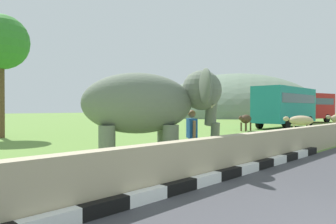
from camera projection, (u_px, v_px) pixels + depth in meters
striped_curb at (163, 192)px, 5.99m from camera, size 16.20×0.20×0.24m
barrier_parapet at (221, 156)px, 7.90m from camera, size 28.00×0.36×1.00m
elephant at (151, 104)px, 8.89m from camera, size 3.94×3.61×2.81m
person_handler at (192, 134)px, 9.40m from camera, size 0.45×0.59×1.66m
bus_teal at (285, 104)px, 27.72m from camera, size 8.17×2.71×3.50m
bus_red at (303, 105)px, 37.42m from camera, size 9.71×4.52×3.50m
cow_near at (300, 121)px, 20.98m from camera, size 1.10×1.91×1.23m
cow_mid at (246, 119)px, 23.79m from camera, size 1.91×0.76×1.23m
tree_distant at (1, 43)px, 18.13m from camera, size 3.15×3.15×7.11m
hill_east at (239, 116)px, 67.78m from camera, size 41.29×33.03×18.01m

